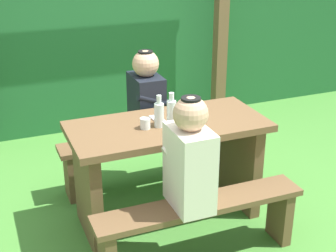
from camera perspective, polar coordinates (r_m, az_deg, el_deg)
The scene contains 13 objects.
ground_plane at distance 3.81m, azimuth 0.00°, elevation -10.43°, with size 12.00×12.00×0.00m, color #448332.
hedge_backdrop at distance 5.59m, azimuth -9.32°, elevation 10.26°, with size 6.40×0.98×1.78m, color #205D2D.
pergola_post_right at distance 5.30m, azimuth 6.14°, elevation 10.61°, with size 0.12×0.12×1.94m, color brown.
picnic_table at distance 3.55m, azimuth 0.00°, elevation -3.40°, with size 1.40×0.64×0.77m.
bench_near at distance 3.22m, azimuth 3.73°, elevation -10.72°, with size 1.40×0.24×0.44m.
bench_far at distance 4.10m, azimuth -2.88°, elevation -2.79°, with size 1.40×0.24×0.44m.
person_white_shirt at distance 2.96m, azimuth 2.52°, elevation -3.68°, with size 0.25×0.35×0.72m.
person_black_coat at distance 3.93m, azimuth -2.53°, elevation 3.26°, with size 0.25×0.35×0.72m.
drinking_glass at distance 3.35m, azimuth -2.67°, elevation 0.31°, with size 0.07×0.07×0.08m, color silver.
bottle_left at distance 3.36m, azimuth 2.25°, elevation 1.41°, with size 0.06×0.06×0.23m.
bottle_right at distance 3.40m, azimuth 0.40°, elevation 1.74°, with size 0.07×0.07×0.23m.
bottle_center at distance 3.35m, azimuth -1.05°, elevation 1.41°, with size 0.07×0.07×0.23m.
cell_phone at distance 3.51m, azimuth -1.26°, elevation 0.84°, with size 0.07×0.14×0.01m, color silver.
Camera 1 is at (-1.19, -2.94, 2.10)m, focal length 52.46 mm.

